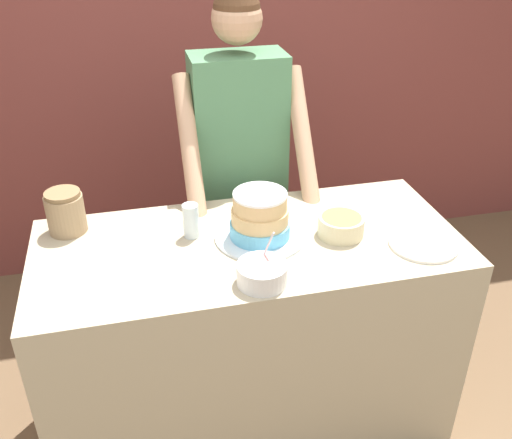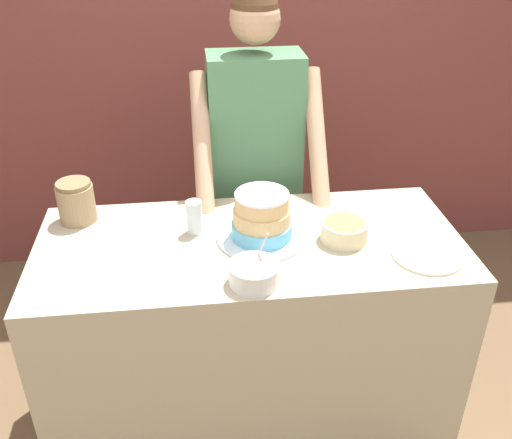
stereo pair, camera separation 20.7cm
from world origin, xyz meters
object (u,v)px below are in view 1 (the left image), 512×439
drinking_glass (191,221)px  frosting_bowl_pink (262,273)px  person_baker (239,148)px  ceramic_plate (423,244)px  cake (260,219)px  frosting_bowl_olive (341,225)px  stoneware_jar (66,212)px

drinking_glass → frosting_bowl_pink: bearing=-61.9°
person_baker → frosting_bowl_pink: 0.87m
ceramic_plate → person_baker: bearing=124.8°
frosting_bowl_pink → drinking_glass: size_ratio=1.28×
cake → ceramic_plate: size_ratio=1.35×
cake → ceramic_plate: cake is taller
person_baker → frosting_bowl_olive: size_ratio=10.04×
person_baker → frosting_bowl_olive: (0.26, -0.63, -0.09)m
person_baker → stoneware_jar: bearing=-155.1°
cake → ceramic_plate: bearing=-18.6°
cake → stoneware_jar: 0.75m
frosting_bowl_pink → ceramic_plate: bearing=7.6°
drinking_glass → ceramic_plate: drinking_glass is taller
cake → drinking_glass: 0.26m
frosting_bowl_pink → drinking_glass: 0.40m
person_baker → frosting_bowl_olive: bearing=-67.2°
frosting_bowl_olive → person_baker: bearing=112.8°
frosting_bowl_olive → ceramic_plate: 0.31m
ceramic_plate → stoneware_jar: (-1.30, 0.42, 0.08)m
person_baker → stoneware_jar: 0.84m
cake → frosting_bowl_olive: size_ratio=1.96×
cake → person_baker: bearing=85.6°
cake → drinking_glass: size_ratio=2.57×
person_baker → ceramic_plate: 0.95m
person_baker → frosting_bowl_olive: person_baker is taller
frosting_bowl_olive → stoneware_jar: bearing=165.0°
stoneware_jar → frosting_bowl_olive: bearing=-15.0°
cake → ceramic_plate: 0.62m
frosting_bowl_olive → ceramic_plate: (0.27, -0.15, -0.04)m
stoneware_jar → frosting_bowl_pink: bearing=-37.8°
person_baker → drinking_glass: bearing=-120.5°
cake → stoneware_jar: cake is taller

